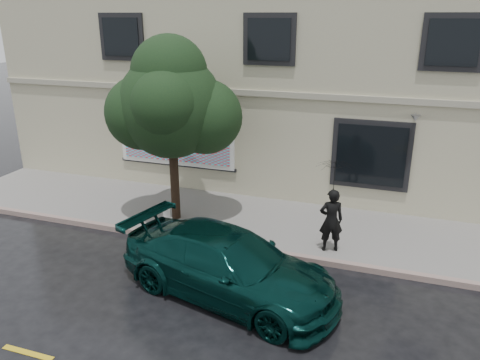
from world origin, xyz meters
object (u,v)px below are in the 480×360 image
(car, at_px, (228,265))
(fire_hydrant, at_px, (167,218))
(pedestrian, at_px, (331,220))
(street_tree, at_px, (171,107))

(car, height_order, fire_hydrant, car)
(car, distance_m, pedestrian, 3.14)
(pedestrian, distance_m, fire_hydrant, 4.56)
(pedestrian, xyz_separation_m, street_tree, (-4.64, 0.57, 2.51))
(pedestrian, relative_size, fire_hydrant, 2.38)
(pedestrian, bearing_deg, car, 34.17)
(pedestrian, height_order, street_tree, street_tree)
(car, height_order, pedestrian, pedestrian)
(car, height_order, street_tree, street_tree)
(car, xyz_separation_m, fire_hydrant, (-2.68, 2.30, -0.24))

